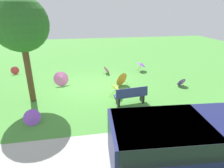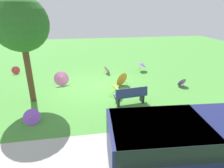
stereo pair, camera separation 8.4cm
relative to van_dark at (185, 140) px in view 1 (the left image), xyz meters
name	(u,v)px [view 1 (the left image)]	position (x,y,z in m)	size (l,w,h in m)	color
ground	(94,87)	(2.04, -6.61, -0.91)	(40.00, 40.00, 0.00)	#478C38
van_dark	(185,140)	(0.00, 0.00, 0.00)	(4.72, 2.40, 1.53)	#191E4C
park_bench	(131,95)	(0.45, -4.08, -0.45)	(1.64, 0.66, 0.90)	navy
shade_tree	(21,25)	(5.25, -5.31, 2.82)	(2.48, 2.48, 5.01)	brown
parasol_pink_0	(61,79)	(3.96, -7.23, -0.48)	(1.02, 0.89, 0.86)	tan
parasol_purple_0	(181,82)	(-3.17, -5.84, -0.64)	(0.64, 0.62, 0.55)	tan
parasol_purple_1	(142,64)	(-1.77, -9.13, -0.39)	(0.74, 0.75, 0.76)	tan
parasol_yellow_0	(117,89)	(0.90, -5.18, -0.52)	(0.91, 1.01, 0.79)	tan
parasol_pink_1	(107,69)	(0.86, -8.98, -0.62)	(0.65, 0.71, 0.59)	tan
parasol_orange_0	(121,79)	(0.40, -6.51, -0.48)	(0.91, 0.85, 0.87)	tan
parasol_red_1	(15,70)	(7.37, -9.96, -0.63)	(0.63, 0.62, 0.56)	tan
parasol_purple_2	(32,117)	(4.84, -3.06, -0.58)	(0.70, 0.69, 0.64)	tan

